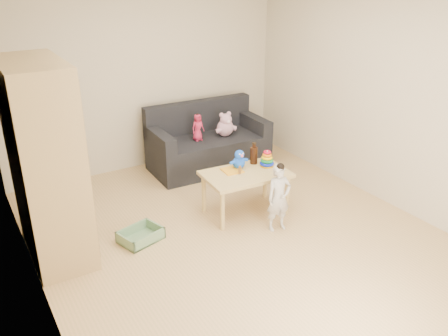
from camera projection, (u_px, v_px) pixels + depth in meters
room at (233, 118)px, 4.69m from camera, size 4.50×4.50×4.50m
wardrobe at (46, 164)px, 4.47m from camera, size 0.54×1.08×1.94m
sofa at (209, 152)px, 6.74m from camera, size 1.65×0.87×0.46m
play_table at (245, 193)px, 5.51m from camera, size 1.00×0.67×0.51m
storage_bin at (141, 235)px, 5.01m from camera, size 0.50×0.43×0.13m
toddler at (279, 199)px, 5.11m from camera, size 0.30×0.22×0.74m
pink_bear at (225, 126)px, 6.65m from camera, size 0.32×0.29×0.29m
doll at (198, 128)px, 6.46m from camera, size 0.20×0.15×0.37m
ring_stacker at (267, 160)px, 5.55m from camera, size 0.17×0.17×0.19m
brown_bottle at (254, 155)px, 5.62m from camera, size 0.09×0.09×0.26m
blue_plush at (239, 159)px, 5.48m from camera, size 0.21×0.18×0.23m
wooden_figure at (240, 170)px, 5.35m from camera, size 0.05×0.05×0.11m
yellow_book at (232, 170)px, 5.45m from camera, size 0.23×0.23×0.02m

